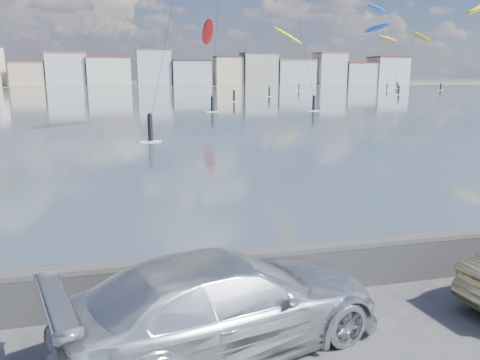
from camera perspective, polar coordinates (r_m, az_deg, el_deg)
The scene contains 11 objects.
bay_water at distance 97.54m, azimuth -13.22°, elevation 9.80°, with size 500.00×177.00×0.00m, color #36434F.
far_shore_strip at distance 205.98m, azimuth -13.75°, elevation 11.18°, with size 500.00×60.00×0.00m, color #4C473D.
seawall at distance 9.60m, azimuth -4.02°, elevation -11.49°, with size 400.00×0.36×1.08m.
far_buildings at distance 191.95m, azimuth -13.41°, elevation 12.90°, with size 240.79×13.26×14.60m.
car_silver at distance 8.04m, azimuth -1.76°, elevation -14.68°, with size 2.28×5.62×1.63m, color silver.
kitesurfer_4 at distance 179.97m, azimuth 16.41°, elevation 19.29°, with size 9.26×13.47×28.57m.
kitesurfer_5 at distance 166.57m, azimuth 17.51°, elevation 16.05°, with size 4.82×13.47×17.70m.
kitesurfer_12 at distance 152.56m, azimuth 16.35°, elevation 17.24°, with size 6.55×14.96×19.82m.
kitesurfer_15 at distance 146.48m, azimuth 5.89°, elevation 17.04°, with size 9.64×18.08×18.70m.
kitesurfer_17 at distance 93.53m, azimuth -3.88°, elevation 17.40°, with size 3.46×19.12×15.06m.
kitesurfer_18 at distance 153.80m, azimuth 21.27°, elevation 15.86°, with size 8.07×10.56×17.06m.
Camera 1 is at (-1.46, -5.93, 4.52)m, focal length 35.00 mm.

